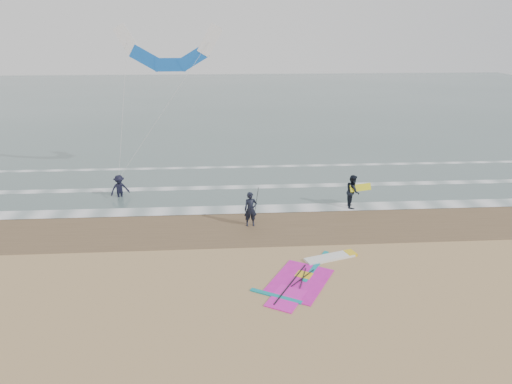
{
  "coord_description": "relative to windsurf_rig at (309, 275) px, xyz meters",
  "views": [
    {
      "loc": [
        -2.51,
        -15.48,
        9.6
      ],
      "look_at": [
        -1.12,
        5.0,
        2.2
      ],
      "focal_mm": 32.0,
      "sensor_mm": 36.0,
      "label": 1
    }
  ],
  "objects": [
    {
      "name": "carried_kiteboard",
      "position": [
        4.16,
        7.28,
        1.17
      ],
      "size": [
        1.3,
        0.51,
        0.39
      ],
      "color": "yellow",
      "rests_on": "ground"
    },
    {
      "name": "wet_sand_band",
      "position": [
        -0.78,
        5.18,
        -0.03
      ],
      "size": [
        120.0,
        5.0,
        0.01
      ],
      "primitive_type": "cube",
      "color": "brown",
      "rests_on": "ground"
    },
    {
      "name": "windsurf_rig",
      "position": [
        0.0,
        0.0,
        0.0
      ],
      "size": [
        4.96,
        4.69,
        0.12
      ],
      "color": "white",
      "rests_on": "ground"
    },
    {
      "name": "person_standing",
      "position": [
        -2.12,
        5.18,
        0.87
      ],
      "size": [
        0.7,
        0.5,
        1.81
      ],
      "primitive_type": "imported",
      "rotation": [
        0.0,
        0.0,
        0.11
      ],
      "color": "black",
      "rests_on": "ground"
    },
    {
      "name": "surf_kite",
      "position": [
        -6.61,
        13.03,
        8.14
      ],
      "size": [
        6.61,
        3.24,
        8.76
      ],
      "color": "white",
      "rests_on": "ground"
    },
    {
      "name": "person_wading",
      "position": [
        -9.69,
        9.87,
        0.84
      ],
      "size": [
        1.3,
        1.12,
        1.75
      ],
      "primitive_type": "imported",
      "rotation": [
        0.0,
        0.0,
        0.51
      ],
      "color": "black",
      "rests_on": "ground"
    },
    {
      "name": "held_pole",
      "position": [
        -1.82,
        5.18,
        1.3
      ],
      "size": [
        0.17,
        0.86,
        1.82
      ],
      "color": "black",
      "rests_on": "ground"
    },
    {
      "name": "sea_water",
      "position": [
        -0.78,
        47.18,
        -0.02
      ],
      "size": [
        120.0,
        80.0,
        0.02
      ],
      "primitive_type": "cube",
      "color": "#47605E",
      "rests_on": "ground"
    },
    {
      "name": "ground",
      "position": [
        -0.78,
        -0.82,
        -0.03
      ],
      "size": [
        120.0,
        120.0,
        0.0
      ],
      "primitive_type": "plane",
      "color": "tan",
      "rests_on": "ground"
    },
    {
      "name": "foam_waterline",
      "position": [
        -0.78,
        9.62,
        -0.0
      ],
      "size": [
        120.0,
        9.15,
        0.02
      ],
      "color": "white",
      "rests_on": "ground"
    },
    {
      "name": "person_walking",
      "position": [
        3.76,
        7.38,
        0.92
      ],
      "size": [
        0.83,
        1.01,
        1.9
      ],
      "primitive_type": "imported",
      "rotation": [
        0.0,
        0.0,
        1.44
      ],
      "color": "black",
      "rests_on": "ground"
    }
  ]
}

